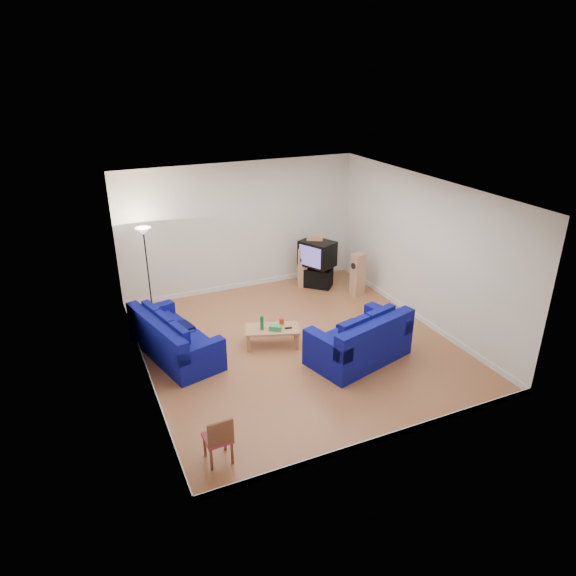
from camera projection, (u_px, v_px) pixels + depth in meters
name	position (u px, v px, depth m)	size (l,w,h in m)	color
room	(296.00, 275.00, 9.94)	(6.01, 6.51, 3.21)	brown
sofa_three_seat	(172.00, 341.00, 10.02)	(1.50, 2.41, 0.86)	#0D0F60
sofa_loveseat	(361.00, 343.00, 9.86)	(2.15, 1.56, 0.97)	#0D0F60
coffee_table	(272.00, 330.00, 10.39)	(1.20, 0.87, 0.39)	tan
bottle	(262.00, 323.00, 10.25)	(0.07, 0.07, 0.31)	#197233
tissue_box	(275.00, 328.00, 10.27)	(0.24, 0.13, 0.10)	green
red_canister	(282.00, 321.00, 10.49)	(0.10, 0.10, 0.14)	red
remote	(288.00, 328.00, 10.35)	(0.15, 0.05, 0.02)	black
tv_stand	(316.00, 277.00, 13.23)	(0.82, 0.45, 0.50)	black
av_receiver	(318.00, 266.00, 13.11)	(0.43, 0.35, 0.10)	black
television	(317.00, 253.00, 12.91)	(0.91, 1.00, 0.64)	black
centre_speaker	(315.00, 237.00, 12.85)	(0.40, 0.16, 0.14)	tan
speaker_left	(302.00, 267.00, 13.15)	(0.33, 0.37, 1.03)	tan
speaker_right	(358.00, 274.00, 12.65)	(0.36, 0.30, 1.07)	tan
floor_lamp	(145.00, 243.00, 11.24)	(0.35, 0.35, 2.04)	black
dining_chair	(219.00, 438.00, 7.25)	(0.39, 0.39, 0.79)	brown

